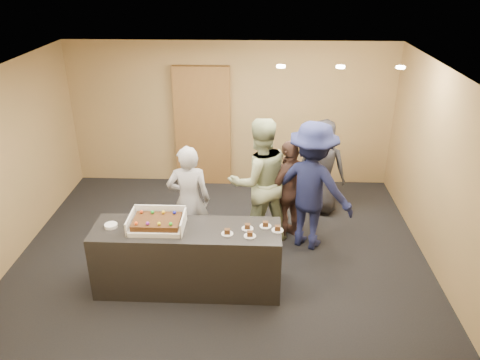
{
  "coord_description": "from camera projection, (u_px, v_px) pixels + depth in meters",
  "views": [
    {
      "loc": [
        0.49,
        -5.88,
        4.0
      ],
      "look_at": [
        0.26,
        0.0,
        1.2
      ],
      "focal_mm": 35.0,
      "sensor_mm": 36.0,
      "label": 1
    }
  ],
  "objects": [
    {
      "name": "room",
      "position": [
        221.0,
        170.0,
        6.46
      ],
      "size": [
        6.04,
        6.0,
        2.7
      ],
      "color": "black",
      "rests_on": "ground"
    },
    {
      "name": "slice_d",
      "position": [
        266.0,
        225.0,
        5.95
      ],
      "size": [
        0.15,
        0.15,
        0.07
      ],
      "color": "white",
      "rests_on": "serving_counter"
    },
    {
      "name": "person_sage_man",
      "position": [
        259.0,
        181.0,
        6.97
      ],
      "size": [
        1.16,
        1.04,
        1.96
      ],
      "primitive_type": "imported",
      "rotation": [
        0.0,
        0.0,
        3.51
      ],
      "color": "#9FAC7F",
      "rests_on": "floor"
    },
    {
      "name": "person_navy_man",
      "position": [
        312.0,
        186.0,
        6.82
      ],
      "size": [
        1.46,
        1.23,
        1.96
      ],
      "primitive_type": "imported",
      "rotation": [
        0.0,
        0.0,
        2.66
      ],
      "color": "#161B42",
      "rests_on": "floor"
    },
    {
      "name": "slice_c",
      "position": [
        250.0,
        235.0,
        5.74
      ],
      "size": [
        0.15,
        0.15,
        0.07
      ],
      "color": "white",
      "rests_on": "serving_counter"
    },
    {
      "name": "person_server_grey",
      "position": [
        189.0,
        201.0,
        6.7
      ],
      "size": [
        0.65,
        0.46,
        1.69
      ],
      "primitive_type": "imported",
      "rotation": [
        0.0,
        0.0,
        3.24
      ],
      "color": "#A8A7AD",
      "rests_on": "floor"
    },
    {
      "name": "storage_cabinet",
      "position": [
        203.0,
        127.0,
        8.74
      ],
      "size": [
        1.03,
        0.15,
        2.27
      ],
      "primitive_type": "cube",
      "color": "brown",
      "rests_on": "floor"
    },
    {
      "name": "slice_e",
      "position": [
        278.0,
        229.0,
        5.86
      ],
      "size": [
        0.15,
        0.15,
        0.07
      ],
      "color": "white",
      "rests_on": "serving_counter"
    },
    {
      "name": "person_dark_suit",
      "position": [
        322.0,
        167.0,
        7.85
      ],
      "size": [
        0.93,
        0.77,
        1.64
      ],
      "primitive_type": "imported",
      "rotation": [
        0.0,
        0.0,
        2.79
      ],
      "color": "#26262B",
      "rests_on": "floor"
    },
    {
      "name": "serving_counter",
      "position": [
        188.0,
        258.0,
        6.1
      ],
      "size": [
        2.4,
        0.71,
        0.9
      ],
      "primitive_type": "cube",
      "rotation": [
        0.0,
        0.0,
        -0.0
      ],
      "color": "black",
      "rests_on": "floor"
    },
    {
      "name": "sheet_cake",
      "position": [
        157.0,
        221.0,
        5.88
      ],
      "size": [
        0.59,
        0.41,
        0.11
      ],
      "color": "#3C1E0D",
      "rests_on": "cake_box"
    },
    {
      "name": "cake_box",
      "position": [
        157.0,
        224.0,
        5.92
      ],
      "size": [
        0.69,
        0.48,
        0.2
      ],
      "color": "white",
      "rests_on": "serving_counter"
    },
    {
      "name": "slice_b",
      "position": [
        247.0,
        227.0,
        5.9
      ],
      "size": [
        0.15,
        0.15,
        0.07
      ],
      "color": "white",
      "rests_on": "serving_counter"
    },
    {
      "name": "person_brown_extra",
      "position": [
        289.0,
        190.0,
        7.11
      ],
      "size": [
        0.95,
        0.92,
        1.6
      ],
      "primitive_type": "imported",
      "rotation": [
        0.0,
        0.0,
        3.88
      ],
      "color": "brown",
      "rests_on": "floor"
    },
    {
      "name": "ceiling_spotlights",
      "position": [
        341.0,
        67.0,
        6.28
      ],
      "size": [
        1.72,
        0.12,
        0.03
      ],
      "color": "#FFEAC6",
      "rests_on": "ceiling"
    },
    {
      "name": "slice_a",
      "position": [
        227.0,
        232.0,
        5.78
      ],
      "size": [
        0.15,
        0.15,
        0.07
      ],
      "color": "white",
      "rests_on": "serving_counter"
    },
    {
      "name": "plate_stack",
      "position": [
        111.0,
        226.0,
        5.94
      ],
      "size": [
        0.16,
        0.16,
        0.04
      ],
      "primitive_type": "cylinder",
      "color": "white",
      "rests_on": "serving_counter"
    }
  ]
}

